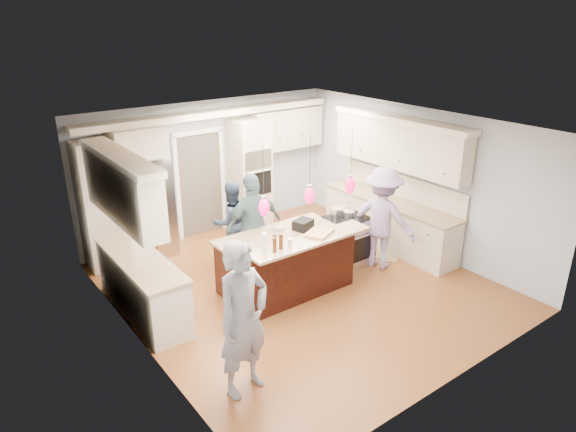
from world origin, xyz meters
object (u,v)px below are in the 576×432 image
object	(u,v)px
person_bar_end	(243,319)
person_far_left	(231,222)
kitchen_island	(286,262)
refrigerator	(146,210)
island_range	(347,241)

from	to	relation	value
person_bar_end	person_far_left	xyz separation A→B (m)	(1.68, 3.11, -0.23)
kitchen_island	person_far_left	world-z (taller)	person_far_left
refrigerator	person_far_left	xyz separation A→B (m)	(1.15, -1.11, -0.15)
refrigerator	person_far_left	distance (m)	1.61
kitchen_island	person_far_left	bearing A→B (deg)	95.90
kitchen_island	island_range	xyz separation A→B (m)	(1.41, 0.08, -0.03)
kitchen_island	refrigerator	bearing A→B (deg)	116.89
island_range	refrigerator	bearing A→B (deg)	137.41
kitchen_island	person_bar_end	size ratio (longest dim) A/B	1.07
person_far_left	kitchen_island	bearing A→B (deg)	103.10
kitchen_island	person_far_left	xyz separation A→B (m)	(-0.15, 1.46, 0.27)
island_range	person_bar_end	world-z (taller)	person_bar_end
refrigerator	person_bar_end	distance (m)	4.26
person_far_left	refrigerator	bearing A→B (deg)	-36.75
kitchen_island	person_bar_end	xyz separation A→B (m)	(-1.84, -1.65, 0.49)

